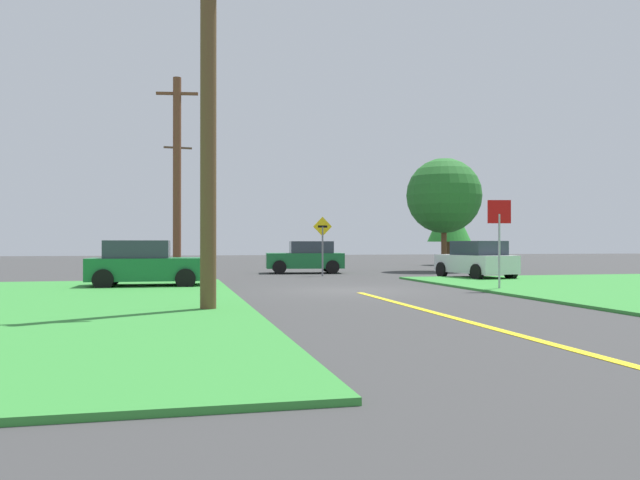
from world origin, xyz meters
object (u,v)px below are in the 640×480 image
at_px(utility_pole_far, 178,201).
at_px(oak_tree_left, 449,218).
at_px(pine_tree_center, 444,196).
at_px(utility_pole_mid, 177,176).
at_px(car_on_crossroad, 476,260).
at_px(parked_car_near_building, 144,264).
at_px(utility_pole_near, 208,119).
at_px(stop_sign, 499,227).
at_px(car_approaching_junction, 306,257).
at_px(direction_sign, 323,239).

relative_size(utility_pole_far, oak_tree_left, 1.70).
bearing_deg(utility_pole_far, pine_tree_center, -35.72).
distance_m(utility_pole_mid, utility_pole_far, 13.99).
height_order(car_on_crossroad, utility_pole_far, utility_pole_far).
relative_size(parked_car_near_building, utility_pole_near, 0.47).
bearing_deg(stop_sign, pine_tree_center, -94.69).
height_order(stop_sign, parked_car_near_building, stop_sign).
distance_m(utility_pole_near, utility_pole_mid, 14.00).
relative_size(car_approaching_junction, utility_pole_mid, 0.47).
relative_size(utility_pole_near, oak_tree_left, 1.70).
distance_m(stop_sign, utility_pole_near, 10.64).
bearing_deg(utility_pole_near, stop_sign, 24.59).
bearing_deg(stop_sign, utility_pole_near, 36.79).
bearing_deg(stop_sign, direction_sign, -58.67).
xyz_separation_m(utility_pole_mid, direction_sign, (6.59, 0.40, -2.74)).
relative_size(utility_pole_mid, pine_tree_center, 1.42).
xyz_separation_m(parked_car_near_building, oak_tree_left, (19.54, 18.26, 2.46)).
bearing_deg(utility_pole_mid, utility_pole_far, 89.55).
height_order(car_approaching_junction, utility_pole_mid, utility_pole_mid).
xyz_separation_m(stop_sign, direction_sign, (-3.49, 10.05, -0.34)).
bearing_deg(utility_pole_far, utility_pole_near, -88.96).
relative_size(stop_sign, parked_car_near_building, 0.74).
bearing_deg(car_on_crossroad, stop_sign, 151.18).
bearing_deg(utility_pole_mid, car_on_crossroad, -14.31).
distance_m(stop_sign, pine_tree_center, 14.28).
height_order(stop_sign, pine_tree_center, pine_tree_center).
distance_m(car_on_crossroad, pine_tree_center, 7.97).
height_order(stop_sign, car_approaching_junction, stop_sign).
bearing_deg(pine_tree_center, utility_pole_near, -127.24).
relative_size(direction_sign, oak_tree_left, 0.56).
bearing_deg(direction_sign, utility_pole_mid, -176.54).
bearing_deg(pine_tree_center, utility_pole_mid, -164.76).
xyz_separation_m(parked_car_near_building, direction_sign, (7.70, 6.11, 0.91)).
distance_m(direction_sign, pine_tree_center, 8.68).
height_order(parked_car_near_building, utility_pole_far, utility_pole_far).
distance_m(utility_pole_mid, pine_tree_center, 14.70).
bearing_deg(utility_pole_near, oak_tree_left, 56.12).
bearing_deg(utility_pole_mid, pine_tree_center, 15.24).
height_order(stop_sign, direction_sign, stop_sign).
bearing_deg(direction_sign, oak_tree_left, 45.73).
distance_m(car_on_crossroad, oak_tree_left, 16.99).
height_order(parked_car_near_building, utility_pole_near, utility_pole_near).
xyz_separation_m(parked_car_near_building, pine_tree_center, (15.29, 9.58, 3.30)).
height_order(oak_tree_left, pine_tree_center, pine_tree_center).
distance_m(stop_sign, utility_pole_far, 25.75).
xyz_separation_m(stop_sign, utility_pole_far, (-9.97, 23.64, 2.23)).
bearing_deg(car_approaching_junction, car_on_crossroad, 139.47).
relative_size(utility_pole_near, utility_pole_far, 1.00).
bearing_deg(utility_pole_far, direction_sign, -64.50).
distance_m(car_approaching_junction, car_on_crossroad, 8.96).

